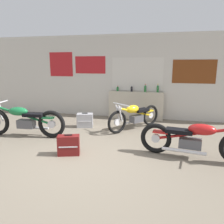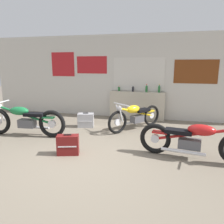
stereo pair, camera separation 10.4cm
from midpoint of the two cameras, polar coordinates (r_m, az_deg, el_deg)
The scene contains 12 objects.
ground_plane at distance 4.40m, azimuth -6.85°, elevation -12.48°, with size 24.00×24.00×0.00m, color #706656.
wall_back at distance 7.55m, azimuth 3.45°, elevation 9.19°, with size 10.00×0.07×2.80m.
sill_counter at distance 7.41m, azimuth 6.97°, elevation 1.71°, with size 1.82×0.28×0.93m.
bottle_leftmost at distance 7.48m, azimuth 2.23°, elevation 6.10°, with size 0.07×0.07×0.17m.
bottle_left_center at distance 7.35m, azimuth 5.90°, elevation 6.04°, with size 0.07×0.07×0.21m.
bottle_center at distance 7.28m, azimuth 9.42°, elevation 6.07°, with size 0.08×0.08×0.26m.
bottle_right_center at distance 7.28m, azimuth 12.61°, elevation 5.96°, with size 0.07×0.07×0.27m.
motorcycle_red at distance 4.60m, azimuth 21.20°, elevation -6.82°, with size 2.15×0.64×0.80m.
motorcycle_yellow at distance 6.25m, azimuth 6.63°, elevation -0.96°, with size 1.26×1.56×0.80m.
motorcycle_green at distance 6.06m, azimuth -21.47°, elevation -1.95°, with size 2.23×0.64×0.89m.
hard_case_darkred at distance 4.65m, azimuth -10.80°, elevation -8.42°, with size 0.48×0.33×0.44m.
hard_case_silver at distance 6.53m, azimuth -6.41°, elevation -2.12°, with size 0.52×0.38×0.43m.
Camera 2 is at (1.56, -3.68, 1.87)m, focal length 35.00 mm.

